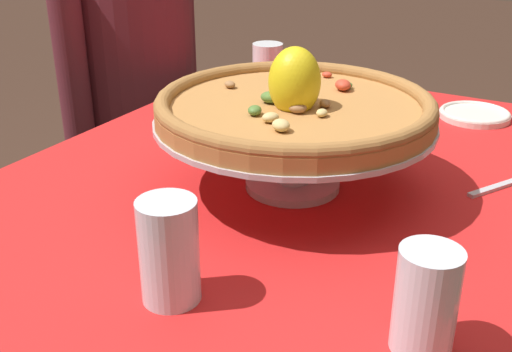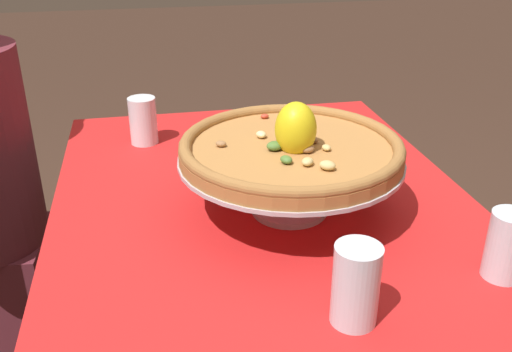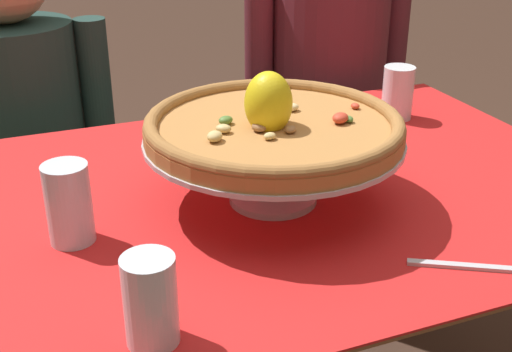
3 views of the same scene
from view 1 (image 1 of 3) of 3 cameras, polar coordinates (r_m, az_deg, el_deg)
name	(u,v)px [view 1 (image 1 of 3)]	position (r m, az deg, el deg)	size (l,w,h in m)	color
dining_table	(285,228)	(1.14, 2.61, -4.71)	(1.17, 0.87, 0.74)	olive
pizza_stand	(294,134)	(0.99, 3.46, 3.82)	(0.44, 0.44, 0.12)	#B7B7C1
pizza	(295,105)	(0.97, 3.53, 6.48)	(0.43, 0.43, 0.12)	#AD753D
water_glass_front_left	(425,307)	(0.68, 15.13, -11.46)	(0.07, 0.07, 0.12)	silver
water_glass_back_right	(268,73)	(1.48, 1.05, 9.35)	(0.07, 0.07, 0.12)	white
water_glass_side_left	(170,258)	(0.74, -7.88, -7.40)	(0.07, 0.07, 0.13)	silver
side_plate	(475,114)	(1.41, 19.28, 5.34)	(0.15, 0.15, 0.02)	silver
diner_right	(137,117)	(1.84, -10.75, 5.32)	(0.50, 0.37, 1.21)	maroon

